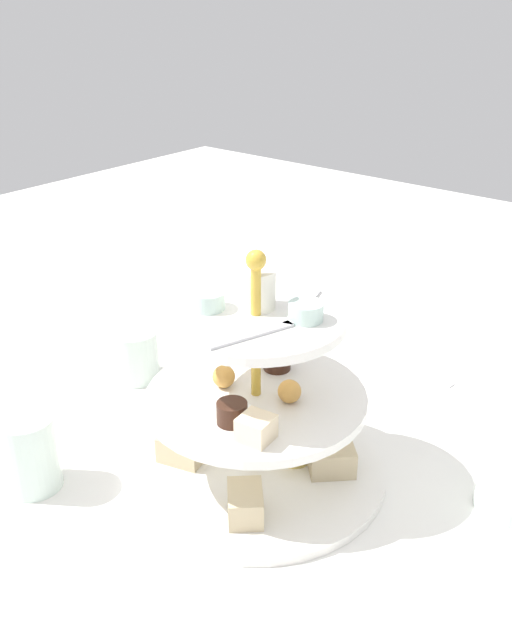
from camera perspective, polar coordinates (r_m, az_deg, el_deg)
ground_plane at (r=0.80m, az=-0.00°, el=-12.09°), size 2.40×2.40×0.00m
tiered_serving_stand at (r=0.75m, az=0.03°, el=-7.54°), size 0.28×0.28×0.26m
water_glass_short_left at (r=0.97m, az=-9.60°, el=-2.73°), size 0.06×0.06×0.07m
teacup_with_saucer at (r=1.02m, az=-1.82°, el=-1.50°), size 0.09×0.09×0.05m
butter_knife_right at (r=1.02m, az=11.20°, el=-3.41°), size 0.03×0.17×0.00m
water_glass_mid_back at (r=0.79m, az=-17.62°, el=-10.04°), size 0.06×0.06×0.08m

